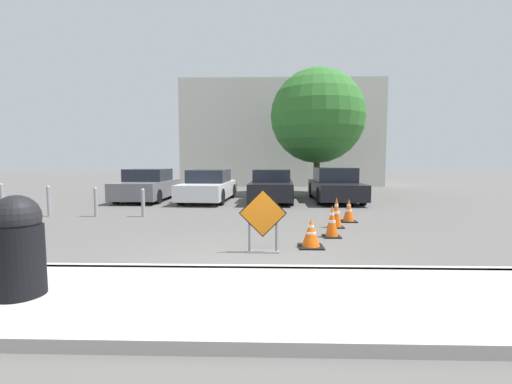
{
  "coord_description": "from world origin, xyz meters",
  "views": [
    {
      "loc": [
        0.49,
        -5.08,
        1.73
      ],
      "look_at": [
        0.18,
        6.46,
        0.7
      ],
      "focal_mm": 24.0,
      "sensor_mm": 36.0,
      "label": 1
    }
  ],
  "objects": [
    {
      "name": "bollard_nearest",
      "position": [
        -3.34,
        5.45,
        0.47
      ],
      "size": [
        0.12,
        0.12,
        0.9
      ],
      "color": "gray",
      "rests_on": "ground_plane"
    },
    {
      "name": "street_tree_behind_lot",
      "position": [
        3.2,
        13.03,
        4.08
      ],
      "size": [
        4.87,
        4.87,
        6.52
      ],
      "color": "#513823",
      "rests_on": "ground_plane"
    },
    {
      "name": "parked_car_second",
      "position": [
        -1.99,
        9.84,
        0.64
      ],
      "size": [
        2.1,
        4.56,
        1.37
      ],
      "rotation": [
        0.0,
        0.0,
        3.07
      ],
      "color": "silver",
      "rests_on": "ground_plane"
    },
    {
      "name": "building_facade_backdrop",
      "position": [
        1.62,
        21.0,
        3.7
      ],
      "size": [
        14.14,
        5.0,
        7.4
      ],
      "color": "beige",
      "rests_on": "ground_plane"
    },
    {
      "name": "traffic_cone_second",
      "position": [
        2.02,
        2.7,
        0.36
      ],
      "size": [
        0.39,
        0.39,
        0.74
      ],
      "color": "black",
      "rests_on": "ground_plane"
    },
    {
      "name": "curb_lip",
      "position": [
        0.0,
        0.0,
        0.07
      ],
      "size": [
        23.49,
        0.2,
        0.14
      ],
      "color": "#ADAAA3",
      "rests_on": "ground_plane"
    },
    {
      "name": "parked_car_nearest",
      "position": [
        -4.76,
        10.06,
        0.65
      ],
      "size": [
        1.97,
        4.22,
        1.4
      ],
      "rotation": [
        0.0,
        0.0,
        3.13
      ],
      "color": "slate",
      "rests_on": "ground_plane"
    },
    {
      "name": "sidewalk_strip",
      "position": [
        0.0,
        -1.1,
        0.07
      ],
      "size": [
        23.49,
        2.2,
        0.14
      ],
      "color": "#ADAAA3",
      "rests_on": "ground_plane"
    },
    {
      "name": "bollard_fourth",
      "position": [
        -7.84,
        5.45,
        0.55
      ],
      "size": [
        0.12,
        0.12,
        1.05
      ],
      "color": "gray",
      "rests_on": "ground_plane"
    },
    {
      "name": "parked_car_third",
      "position": [
        0.78,
        9.73,
        0.65
      ],
      "size": [
        1.98,
        4.29,
        1.39
      ],
      "rotation": [
        0.0,
        0.0,
        3.09
      ],
      "color": "black",
      "rests_on": "ground_plane"
    },
    {
      "name": "traffic_cone_fourth",
      "position": [
        2.89,
        4.73,
        0.32
      ],
      "size": [
        0.44,
        0.44,
        0.66
      ],
      "color": "black",
      "rests_on": "ground_plane"
    },
    {
      "name": "trash_bin",
      "position": [
        -2.42,
        -1.2,
        0.75
      ],
      "size": [
        0.55,
        0.55,
        1.2
      ],
      "color": "black",
      "rests_on": "sidewalk_strip"
    },
    {
      "name": "ground_plane",
      "position": [
        0.0,
        10.0,
        0.0
      ],
      "size": [
        96.0,
        96.0,
        0.0
      ],
      "primitive_type": "plane",
      "color": "#565451"
    },
    {
      "name": "parked_car_fourth",
      "position": [
        3.55,
        10.0,
        0.68
      ],
      "size": [
        1.99,
        4.68,
        1.46
      ],
      "rotation": [
        0.0,
        0.0,
        3.12
      ],
      "color": "black",
      "rests_on": "ground_plane"
    },
    {
      "name": "bollard_second",
      "position": [
        -4.84,
        5.45,
        0.49
      ],
      "size": [
        0.12,
        0.12,
        0.93
      ],
      "color": "gray",
      "rests_on": "ground_plane"
    },
    {
      "name": "bollard_third",
      "position": [
        -6.34,
        5.45,
        0.52
      ],
      "size": [
        0.12,
        0.12,
        0.98
      ],
      "color": "gray",
      "rests_on": "ground_plane"
    },
    {
      "name": "traffic_cone_third",
      "position": [
        2.36,
        3.85,
        0.39
      ],
      "size": [
        0.39,
        0.39,
        0.81
      ],
      "color": "black",
      "rests_on": "ground_plane"
    },
    {
      "name": "road_closed_sign",
      "position": [
        0.45,
        1.31,
        0.64
      ],
      "size": [
        0.91,
        0.2,
        1.21
      ],
      "color": "black",
      "rests_on": "ground_plane"
    },
    {
      "name": "traffic_cone_nearest",
      "position": [
        1.42,
        1.74,
        0.28
      ],
      "size": [
        0.49,
        0.49,
        0.59
      ],
      "color": "black",
      "rests_on": "ground_plane"
    }
  ]
}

